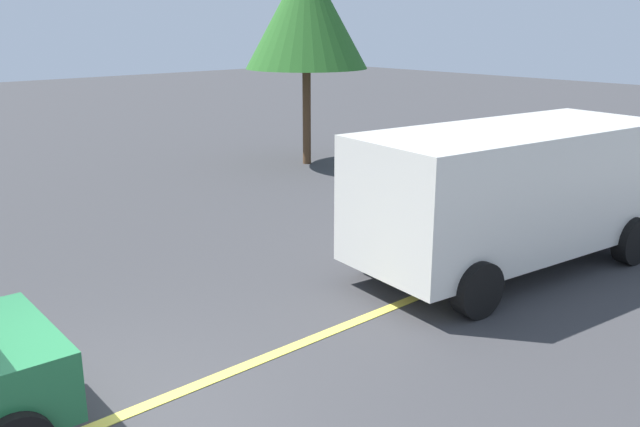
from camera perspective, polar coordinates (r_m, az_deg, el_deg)
The scene contains 3 objects.
lane_marking_centre at distance 8.43m, azimuth -0.10°, elevation -10.28°, with size 28.00×0.16×0.01m, color #E0D14C.
white_van at distance 10.69m, azimuth 15.68°, elevation 1.99°, with size 5.41×2.77×2.20m.
tree_centre_verge at distance 18.08m, azimuth -1.17°, elevation 16.50°, with size 3.17×3.17×5.34m.
Camera 1 is at (-2.05, -5.63, 3.72)m, focal length 38.16 mm.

